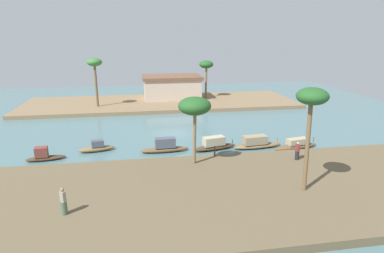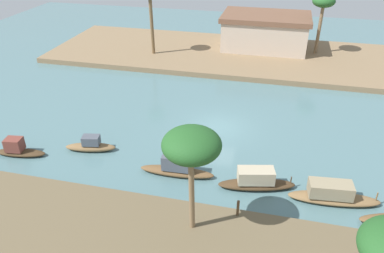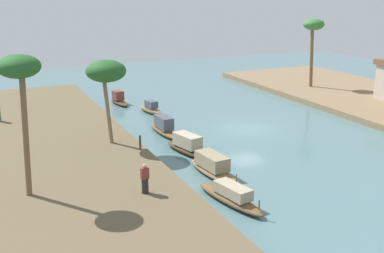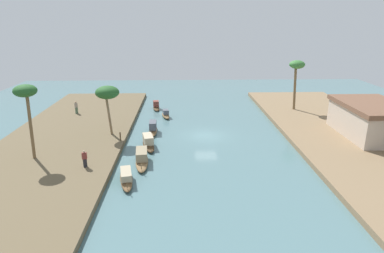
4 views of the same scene
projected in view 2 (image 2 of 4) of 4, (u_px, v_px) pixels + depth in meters
river_water at (219, 127)px, 27.74m from camera, size 73.12×73.12×0.00m
riverbank_right at (244, 55)px, 40.82m from camera, size 41.81×13.35×0.52m
sampan_downstream_large at (177, 168)px, 22.51m from camera, size 4.56×1.12×1.37m
sampan_with_red_awning at (91, 145)px, 24.90m from camera, size 3.44×1.53×1.09m
sampan_with_tall_canopy at (256, 181)px, 21.45m from camera, size 4.54×2.03×1.28m
sampan_open_hull at (18, 149)px, 24.41m from camera, size 3.40×1.35×1.23m
sampan_midstream at (332, 195)px, 20.43m from camera, size 5.01×1.64×1.24m
mooring_post at (238, 208)px, 18.81m from camera, size 0.14×0.14×0.90m
palm_tree_left_near at (192, 146)px, 15.86m from camera, size 2.58×2.58×5.52m
palm_tree_right_tall at (324, 4)px, 38.04m from camera, size 2.29×2.29×6.10m
riverside_building at (265, 31)px, 41.47m from camera, size 9.49×6.39×3.67m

